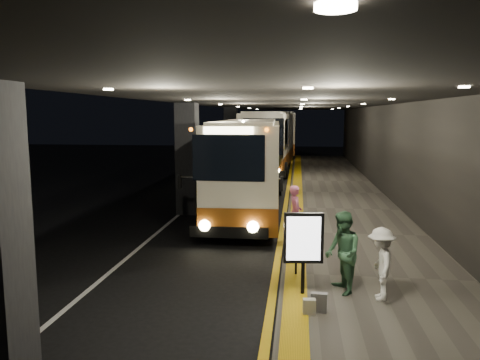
# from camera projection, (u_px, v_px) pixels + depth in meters

# --- Properties ---
(ground) EXTENTS (90.00, 90.00, 0.00)m
(ground) POSITION_uv_depth(u_px,v_px,m) (205.00, 241.00, 14.71)
(ground) COLOR black
(lane_line_white) EXTENTS (0.12, 50.00, 0.01)m
(lane_line_white) POSITION_uv_depth(u_px,v_px,m) (187.00, 208.00, 19.85)
(lane_line_white) COLOR silver
(lane_line_white) RESTS_ON ground
(kerb_stripe_yellow) EXTENTS (0.18, 50.00, 0.01)m
(kerb_stripe_yellow) POSITION_uv_depth(u_px,v_px,m) (285.00, 211.00, 19.34)
(kerb_stripe_yellow) COLOR gold
(kerb_stripe_yellow) RESTS_ON ground
(sidewalk) EXTENTS (4.50, 50.00, 0.15)m
(sidewalk) POSITION_uv_depth(u_px,v_px,m) (344.00, 210.00, 19.03)
(sidewalk) COLOR #514C44
(sidewalk) RESTS_ON ground
(tactile_strip) EXTENTS (0.50, 50.00, 0.01)m
(tactile_strip) POSITION_uv_depth(u_px,v_px,m) (297.00, 207.00, 19.25)
(tactile_strip) COLOR gold
(tactile_strip) RESTS_ON sidewalk
(terminal_wall) EXTENTS (0.10, 50.00, 6.00)m
(terminal_wall) POSITION_uv_depth(u_px,v_px,m) (405.00, 139.00, 18.35)
(terminal_wall) COLOR black
(terminal_wall) RESTS_ON ground
(support_columns) EXTENTS (0.80, 24.80, 4.40)m
(support_columns) POSITION_uv_depth(u_px,v_px,m) (187.00, 159.00, 18.52)
(support_columns) COLOR black
(support_columns) RESTS_ON ground
(canopy) EXTENTS (9.00, 50.00, 0.40)m
(canopy) POSITION_uv_depth(u_px,v_px,m) (290.00, 98.00, 18.68)
(canopy) COLOR black
(canopy) RESTS_ON support_columns
(coach_main) EXTENTS (2.90, 11.67, 3.61)m
(coach_main) POSITION_uv_depth(u_px,v_px,m) (249.00, 169.00, 19.11)
(coach_main) COLOR beige
(coach_main) RESTS_ON ground
(coach_second) EXTENTS (3.11, 12.84, 4.01)m
(coach_second) POSITION_uv_depth(u_px,v_px,m) (270.00, 144.00, 32.77)
(coach_second) COLOR beige
(coach_second) RESTS_ON ground
(coach_third) EXTENTS (3.60, 13.19, 4.10)m
(coach_third) POSITION_uv_depth(u_px,v_px,m) (277.00, 135.00, 46.62)
(coach_third) COLOR beige
(coach_third) RESTS_ON ground
(passenger_boarding) EXTENTS (0.53, 0.69, 1.67)m
(passenger_boarding) POSITION_uv_depth(u_px,v_px,m) (295.00, 213.00, 14.20)
(passenger_boarding) COLOR #B6557A
(passenger_boarding) RESTS_ON sidewalk
(passenger_waiting_green) EXTENTS (0.73, 0.96, 1.77)m
(passenger_waiting_green) POSITION_uv_depth(u_px,v_px,m) (343.00, 253.00, 9.91)
(passenger_waiting_green) COLOR #3D6E4A
(passenger_waiting_green) RESTS_ON sidewalk
(passenger_waiting_white) EXTENTS (0.49, 0.99, 1.51)m
(passenger_waiting_white) POSITION_uv_depth(u_px,v_px,m) (381.00, 264.00, 9.59)
(passenger_waiting_white) COLOR white
(passenger_waiting_white) RESTS_ON sidewalk
(bag_polka) EXTENTS (0.33, 0.17, 0.38)m
(bag_polka) POSITION_uv_depth(u_px,v_px,m) (319.00, 302.00, 9.03)
(bag_polka) COLOR black
(bag_polka) RESTS_ON sidewalk
(bag_plain) EXTENTS (0.25, 0.16, 0.30)m
(bag_plain) POSITION_uv_depth(u_px,v_px,m) (309.00, 307.00, 8.92)
(bag_plain) COLOR beige
(bag_plain) RESTS_ON sidewalk
(info_sign) EXTENTS (0.84, 0.20, 1.76)m
(info_sign) POSITION_uv_depth(u_px,v_px,m) (304.00, 240.00, 9.79)
(info_sign) COLOR black
(info_sign) RESTS_ON sidewalk
(stanchion_post) EXTENTS (0.05, 0.05, 1.20)m
(stanchion_post) POSITION_uv_depth(u_px,v_px,m) (296.00, 250.00, 11.09)
(stanchion_post) COLOR black
(stanchion_post) RESTS_ON sidewalk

